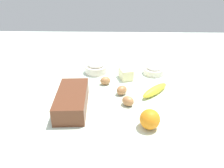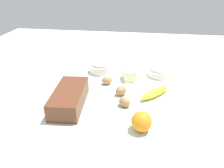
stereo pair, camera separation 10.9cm
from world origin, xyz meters
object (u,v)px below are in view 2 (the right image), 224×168
Objects in this scene: banana at (155,93)px; egg_near_butter at (125,102)px; sugar_bowl at (158,72)px; butter_block at (129,75)px; loaf_pan at (69,97)px; orange_fruit at (142,122)px; egg_beside_bowl at (121,91)px; flour_bowl at (100,67)px; egg_loose at (107,80)px.

egg_near_butter is (-0.11, 0.14, 0.00)m from banana.
butter_block is at bearing 112.12° from sugar_bowl.
loaf_pan reaches higher than butter_block.
egg_beside_bowl is (0.26, 0.11, -0.02)m from orange_fruit.
orange_fruit reaches higher than sugar_bowl.
sugar_bowl is at bearing -91.42° from flour_bowl.
flour_bowl is at bearing -14.32° from loaf_pan.
orange_fruit reaches higher than egg_near_butter.
loaf_pan is 4.84× the size of egg_beside_bowl.
butter_block is at bearing -43.22° from loaf_pan.
flour_bowl reaches higher than egg_loose.
sugar_bowl reaches higher than egg_loose.
orange_fruit is at bearing -151.67° from egg_loose.
butter_block is (0.17, 0.14, 0.01)m from banana.
loaf_pan is 0.56m from sugar_bowl.
egg_near_butter is 0.23m from egg_loose.
banana is (0.14, -0.39, -0.02)m from loaf_pan.
orange_fruit reaches higher than butter_block.
loaf_pan is 5.06× the size of egg_loose.
orange_fruit is 0.18m from egg_near_butter.
banana is 2.11× the size of butter_block.
orange_fruit is at bearing -157.54° from egg_beside_bowl.
loaf_pan is at bearing 95.92° from egg_near_butter.
loaf_pan is 0.25m from egg_near_butter.
banana is 0.18m from egg_near_butter.
egg_beside_bowl is (-0.18, 0.03, -0.01)m from butter_block.
sugar_bowl is 0.24m from banana.
banana is 3.19× the size of egg_beside_bowl.
loaf_pan is 0.39m from flour_bowl.
egg_beside_bowl is (-0.01, 0.17, 0.00)m from banana.
sugar_bowl is at bearing -25.98° from egg_near_butter.
sugar_bowl is 2.20× the size of egg_loose.
loaf_pan reaches higher than egg_beside_bowl.
egg_loose is (0.36, 0.19, -0.02)m from orange_fruit.
sugar_bowl is 0.39m from egg_near_butter.
egg_beside_bowl is at bearing 22.46° from orange_fruit.
flour_bowl is 2.28× the size of egg_beside_bowl.
egg_beside_bowl is at bearing -139.72° from egg_loose.
butter_block is (-0.07, 0.17, 0.00)m from sugar_bowl.
loaf_pan is 4.95× the size of egg_near_butter.
butter_block is (0.30, -0.25, -0.01)m from loaf_pan.
orange_fruit is 0.44m from butter_block.
egg_beside_bowl reaches higher than egg_loose.
egg_near_butter reaches higher than banana.
egg_beside_bowl is at bearing 141.65° from sugar_bowl.
loaf_pan is at bearing 68.40° from orange_fruit.
egg_near_butter is (-0.28, -0.00, -0.01)m from butter_block.
egg_near_butter is at bearing -87.76° from loaf_pan.
orange_fruit is (-0.50, 0.09, 0.01)m from sugar_bowl.
loaf_pan reaches higher than egg_loose.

